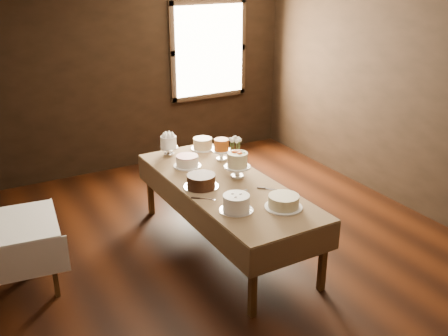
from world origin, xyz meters
TOP-DOWN VIEW (x-y plane):
  - floor at (0.00, 0.00)m, footprint 5.00×6.00m
  - wall_back at (0.00, 3.00)m, footprint 5.00×0.02m
  - wall_right at (2.50, 0.00)m, footprint 0.02×6.00m
  - window at (1.30, 2.94)m, footprint 1.10×0.05m
  - display_table at (0.06, 0.27)m, footprint 0.97×2.42m
  - side_table at (-1.98, 0.61)m, footprint 0.88×0.88m
  - cake_meringue at (-0.11, 1.31)m, footprint 0.23×0.23m
  - cake_speckled at (0.32, 1.29)m, footprint 0.29×0.29m
  - cake_lattice at (-0.08, 0.88)m, footprint 0.31×0.31m
  - cake_caramel at (0.35, 0.87)m, footprint 0.22×0.22m
  - cake_chocolate at (-0.20, 0.30)m, footprint 0.40×0.40m
  - cake_flowers at (0.25, 0.35)m, footprint 0.28×0.28m
  - cake_swirl at (-0.16, -0.32)m, footprint 0.32×0.32m
  - cake_cream at (0.25, -0.48)m, footprint 0.40×0.40m
  - cake_server_a at (0.09, 0.01)m, footprint 0.24×0.04m
  - cake_server_b at (0.39, -0.10)m, footprint 0.19×0.18m
  - cake_server_d at (0.34, 0.58)m, footprint 0.13×0.23m
  - cake_server_e at (-0.28, 0.02)m, footprint 0.20×0.17m
  - flower_vase at (0.37, 0.61)m, footprint 0.16×0.16m
  - flower_bouquet at (0.37, 0.61)m, footprint 0.14×0.14m

SIDE VIEW (x-z plane):
  - floor at x=0.00m, z-range -0.01..0.01m
  - side_table at x=-1.98m, z-range 0.26..0.91m
  - display_table at x=0.06m, z-range 0.32..1.06m
  - cake_server_a at x=0.09m, z-range 0.75..0.75m
  - cake_server_b at x=0.39m, z-range 0.75..0.75m
  - cake_server_d at x=0.34m, z-range 0.75..0.75m
  - cake_server_e at x=-0.28m, z-range 0.75..0.75m
  - cake_lattice at x=-0.08m, z-range 0.74..0.86m
  - cake_cream at x=0.25m, z-range 0.74..0.86m
  - cake_speckled at x=0.32m, z-range 0.74..0.88m
  - cake_chocolate at x=-0.20m, z-range 0.74..0.88m
  - flower_vase at x=0.37m, z-range 0.75..0.88m
  - cake_swirl at x=-0.16m, z-range 0.74..0.90m
  - cake_meringue at x=-0.11m, z-range 0.74..0.97m
  - cake_caramel at x=0.35m, z-range 0.73..0.98m
  - cake_flowers at x=0.25m, z-range 0.73..1.01m
  - flower_bouquet at x=0.37m, z-range 0.90..1.10m
  - wall_back at x=0.00m, z-range 0.00..2.80m
  - wall_right at x=2.50m, z-range 0.00..2.80m
  - window at x=1.30m, z-range 0.95..2.25m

